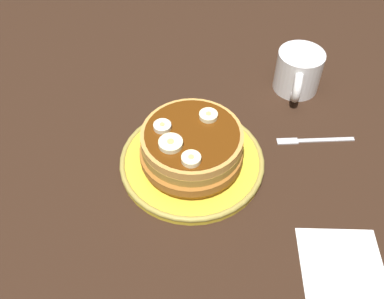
{
  "coord_description": "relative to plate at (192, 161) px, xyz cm",
  "views": [
    {
      "loc": [
        42.34,
        9.4,
        53.46
      ],
      "look_at": [
        0.0,
        0.0,
        3.59
      ],
      "focal_mm": 40.37,
      "sensor_mm": 36.0,
      "label": 1
    }
  ],
  "objects": [
    {
      "name": "coffee_mug",
      "position": [
        -22.12,
        14.79,
        3.1
      ],
      "size": [
        11.36,
        8.28,
        7.62
      ],
      "color": "white",
      "rests_on": "ground_plane"
    },
    {
      "name": "banana_slice_0",
      "position": [
        3.03,
        -2.44,
        6.82
      ],
      "size": [
        3.52,
        3.52,
        1.03
      ],
      "color": "#EFEBB8",
      "rests_on": "pancake_stack"
    },
    {
      "name": "pancake_stack",
      "position": [
        0.05,
        -0.23,
        3.45
      ],
      "size": [
        16.56,
        16.01,
        6.06
      ],
      "color": "#AD6D21",
      "rests_on": "plate"
    },
    {
      "name": "banana_slice_3",
      "position": [
        0.03,
        -4.49,
        6.81
      ],
      "size": [
        2.66,
        2.66,
        0.99
      ],
      "color": "#EBE5C4",
      "rests_on": "pancake_stack"
    },
    {
      "name": "banana_slice_1",
      "position": [
        5.23,
        1.04,
        6.85
      ],
      "size": [
        2.76,
        2.76,
        1.08
      ],
      "color": "#FCEFB6",
      "rests_on": "pancake_stack"
    },
    {
      "name": "banana_slice_2",
      "position": [
        -3.73,
        1.72,
        6.79
      ],
      "size": [
        2.83,
        2.83,
        0.96
      ],
      "color": "#F9F4BB",
      "rests_on": "pancake_stack"
    },
    {
      "name": "ground_plane",
      "position": [
        0.0,
        0.0,
        -2.33
      ],
      "size": [
        140.0,
        140.0,
        3.0
      ],
      "primitive_type": "cube",
      "color": "black"
    },
    {
      "name": "fork",
      "position": [
        -9.2,
        18.27,
        -0.58
      ],
      "size": [
        4.35,
        12.8,
        0.5
      ],
      "color": "silver",
      "rests_on": "ground_plane"
    },
    {
      "name": "napkin",
      "position": [
        12.66,
        23.24,
        -0.68
      ],
      "size": [
        12.89,
        12.89,
        0.3
      ],
      "primitive_type": "cube",
      "rotation": [
        0.0,
        0.0,
        0.19
      ],
      "color": "white",
      "rests_on": "ground_plane"
    },
    {
      "name": "plate",
      "position": [
        0.0,
        0.0,
        0.0
      ],
      "size": [
        22.8,
        22.8,
        1.54
      ],
      "color": "yellow",
      "rests_on": "ground_plane"
    }
  ]
}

